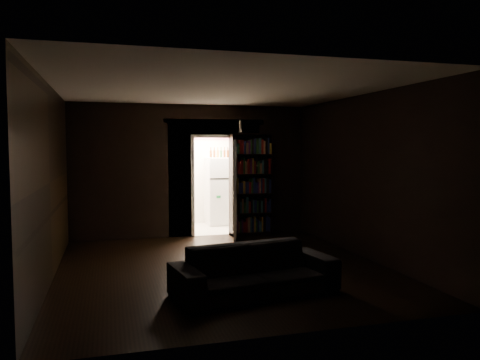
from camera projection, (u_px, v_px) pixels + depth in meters
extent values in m
plane|color=black|center=(222.00, 268.00, 7.37)|extent=(5.50, 5.50, 0.00)
cube|color=black|center=(133.00, 172.00, 9.64)|extent=(2.55, 0.10, 2.80)
cube|color=black|center=(268.00, 170.00, 10.43)|extent=(1.55, 0.10, 2.80)
cube|color=black|center=(214.00, 122.00, 10.03)|extent=(0.90, 0.10, 0.70)
cube|color=black|center=(50.00, 183.00, 6.60)|extent=(0.02, 5.50, 2.80)
cube|color=black|center=(365.00, 177.00, 7.95)|extent=(0.02, 5.50, 2.80)
cube|color=black|center=(286.00, 198.00, 4.63)|extent=(5.00, 0.02, 2.80)
cube|color=beige|center=(222.00, 89.00, 7.18)|extent=(5.00, 5.50, 0.02)
cube|color=silver|center=(215.00, 187.00, 10.07)|extent=(1.04, 0.06, 2.17)
cube|color=beige|center=(207.00, 230.00, 11.02)|extent=(2.20, 1.80, 0.10)
cube|color=white|center=(200.00, 175.00, 11.75)|extent=(2.20, 0.10, 2.40)
cube|color=white|center=(161.00, 178.00, 10.65)|extent=(0.10, 1.60, 2.40)
cube|color=white|center=(249.00, 176.00, 11.21)|extent=(0.10, 1.60, 2.40)
cube|color=white|center=(206.00, 124.00, 10.84)|extent=(2.20, 1.80, 0.10)
cube|color=#D97589|center=(200.00, 134.00, 11.62)|extent=(2.00, 0.04, 0.26)
imported|color=black|center=(255.00, 262.00, 6.05)|extent=(2.25, 1.25, 0.82)
cube|color=black|center=(251.00, 184.00, 10.08)|extent=(0.95, 0.51, 2.20)
cube|color=silver|center=(221.00, 191.00, 11.53)|extent=(0.87, 0.83, 1.65)
cube|color=silver|center=(235.00, 189.00, 9.76)|extent=(0.30, 0.83, 2.05)
cube|color=white|center=(240.00, 126.00, 9.88)|extent=(0.10, 0.10, 0.28)
cube|color=black|center=(221.00, 152.00, 11.49)|extent=(0.63, 0.24, 0.26)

